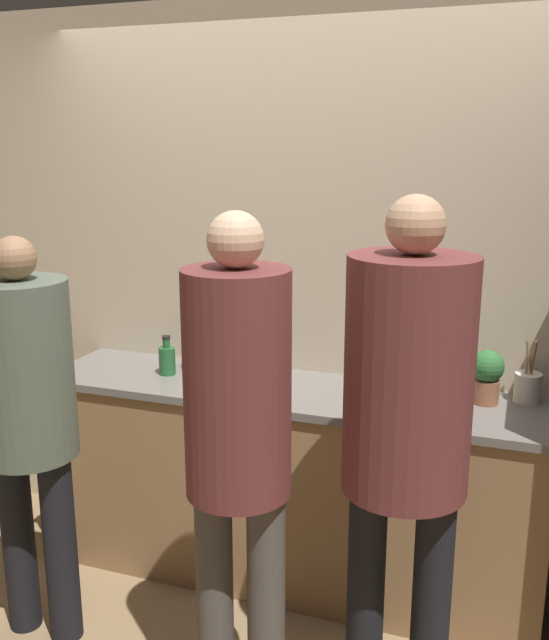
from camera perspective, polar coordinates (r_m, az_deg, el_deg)
name	(u,v)px	position (r m, az deg, el deg)	size (l,w,h in m)	color
ground_plane	(264,614)	(3.33, -0.82, -22.45)	(14.00, 14.00, 0.00)	#8C704C
wall_back	(309,292)	(3.32, 2.74, 2.23)	(5.20, 0.06, 2.60)	#C6B293
counter	(289,482)	(3.34, 1.16, -12.85)	(2.25, 0.58, 0.93)	#9E754C
person_left	(27,405)	(2.92, -19.20, -6.44)	(0.37, 0.37, 1.65)	black
person_center	(238,432)	(2.34, -2.94, -8.93)	(0.35, 0.35, 1.78)	#4C4742
person_right	(407,416)	(2.33, 10.52, -7.54)	(0.41, 0.41, 1.83)	black
fruit_bowl	(216,358)	(3.41, -4.67, -3.01)	(0.30, 0.30, 0.14)	brown
utensil_crock	(528,386)	(3.14, 19.60, -5.02)	(0.11, 0.11, 0.27)	silver
bottle_green	(167,359)	(3.35, -8.59, -3.12)	(0.08, 0.08, 0.19)	#236033
cup_black	(262,375)	(3.19, -1.02, -4.44)	(0.08, 0.08, 0.08)	#28282D
potted_plant	(487,374)	(3.06, 16.62, -4.20)	(0.14, 0.14, 0.23)	#9E6042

